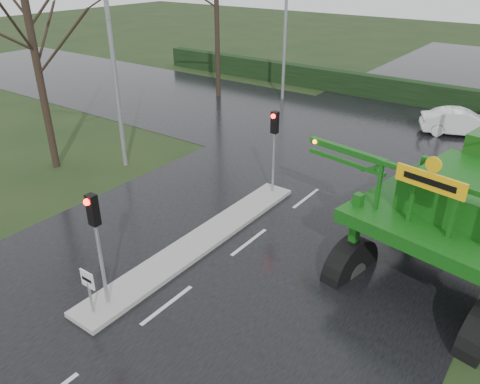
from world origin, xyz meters
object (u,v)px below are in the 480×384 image
Objects in this scene: traffic_signal_near at (95,227)px; white_sedan at (459,135)px; street_light_left_near at (115,32)px; crop_sprayer at (364,192)px; traffic_signal_mid at (274,135)px; keep_left_sign at (88,285)px; street_light_left_far at (290,6)px.

traffic_signal_near reaches higher than white_sedan.
street_light_left_near reaches higher than crop_sprayer.
white_sedan is (11.27, 13.62, -5.99)m from street_light_left_near.
traffic_signal_mid is 7.83m from street_light_left_near.
white_sedan is (-0.42, 14.81, -2.66)m from crop_sprayer.
keep_left_sign is 0.38× the size of traffic_signal_mid.
crop_sprayer is at bearing -52.41° from street_light_left_far.
crop_sprayer reaches higher than keep_left_sign.
traffic_signal_mid is 0.35× the size of crop_sprayer.
traffic_signal_near is 0.84× the size of white_sedan.
street_light_left_near is at bearing 132.59° from keep_left_sign.
traffic_signal_mid reaches higher than white_sedan.
traffic_signal_near is at bearing -90.00° from traffic_signal_mid.
traffic_signal_mid is at bearing 160.99° from crop_sprayer.
white_sedan is (4.37, 20.63, -2.59)m from traffic_signal_near.
street_light_left_far is 19.45m from crop_sprayer.
keep_left_sign is 1.61m from traffic_signal_near.
street_light_left_far is 12.77m from white_sedan.
keep_left_sign is at bearing -90.00° from traffic_signal_near.
traffic_signal_near and traffic_signal_mid have the same top height.
traffic_signal_near is 0.35× the size of street_light_left_far.
keep_left_sign reaches higher than white_sedan.
traffic_signal_near is 8.50m from traffic_signal_mid.
street_light_left_near and street_light_left_far have the same top height.
traffic_signal_mid reaches higher than keep_left_sign.
street_light_left_near is 2.39× the size of white_sedan.
keep_left_sign is 0.14× the size of street_light_left_near.
traffic_signal_near is at bearing -45.47° from street_light_left_near.
street_light_left_far is at bearing 90.00° from street_light_left_near.
traffic_signal_mid is at bearing 90.00° from keep_left_sign.
street_light_left_near is 12.21m from crop_sprayer.
keep_left_sign is at bearing -117.05° from crop_sprayer.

